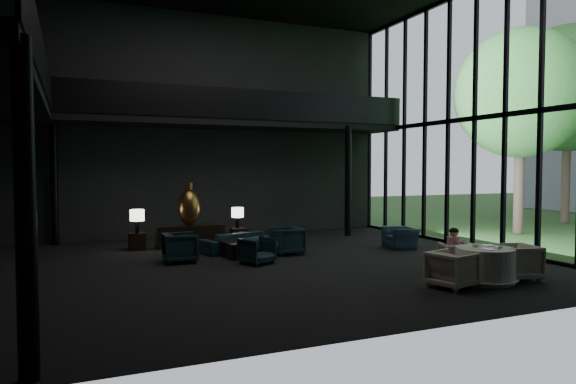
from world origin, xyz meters
name	(u,v)px	position (x,y,z in m)	size (l,w,h in m)	color
floor	(262,264)	(0.00, 0.00, 0.00)	(14.00, 12.00, 0.02)	black
wall_back	(205,126)	(0.00, 6.00, 4.00)	(14.00, 0.04, 8.00)	black
wall_front	(403,65)	(0.00, -6.00, 4.00)	(14.00, 0.04, 8.00)	black
curtain_wall	(475,118)	(6.95, 0.00, 4.00)	(0.20, 12.00, 8.00)	black
mezzanine_back	(240,124)	(1.00, 5.00, 4.00)	(12.00, 2.00, 0.25)	black
railing_left	(44,70)	(-5.00, 0.00, 4.60)	(0.06, 12.00, 1.00)	black
railing_back	(249,104)	(1.00, 4.00, 4.60)	(12.00, 0.06, 1.00)	black
column_sw	(25,211)	(-5.00, -5.70, 2.00)	(0.24, 0.24, 4.00)	black
column_nw	(54,183)	(-5.00, 5.70, 2.00)	(0.24, 0.24, 4.00)	black
column_ne	(348,181)	(4.80, 4.00, 2.00)	(0.24, 0.24, 4.00)	black
tree_near	(521,94)	(11.00, 2.00, 5.23)	(4.80, 4.80, 7.65)	#382D23
tree_far	(568,89)	(16.00, 4.00, 5.99)	(5.60, 5.60, 8.80)	#382D23
console	(190,236)	(-1.09, 3.57, 0.34)	(2.13, 0.48, 0.68)	black
bronze_urn	(189,207)	(-1.09, 3.73, 1.25)	(0.72, 0.72, 1.33)	olive
side_table_left	(137,241)	(-2.69, 3.67, 0.26)	(0.47, 0.47, 0.51)	black
table_lamp_left	(137,216)	(-2.69, 3.57, 1.02)	(0.43, 0.43, 0.71)	black
side_table_right	(238,236)	(0.51, 3.65, 0.25)	(0.46, 0.46, 0.51)	black
table_lamp_right	(238,213)	(0.51, 3.74, 0.99)	(0.40, 0.40, 0.67)	black
sofa	(235,238)	(-0.07, 2.17, 0.39)	(1.99, 0.58, 0.78)	#1A3545
lounge_armchair_west	(180,244)	(-1.89, 1.10, 0.47)	(0.92, 0.86, 0.95)	#122539
lounge_armchair_east	(287,238)	(1.18, 1.15, 0.47)	(0.91, 0.85, 0.94)	black
lounge_armchair_south	(257,250)	(-0.11, 0.10, 0.37)	(0.71, 0.67, 0.73)	#103441
window_armchair	(401,235)	(4.84, 0.80, 0.40)	(0.91, 0.59, 0.79)	#112530
coffee_table	(242,249)	(-0.15, 1.22, 0.21)	(0.96, 0.96, 0.43)	black
dining_table	(485,267)	(3.76, -3.81, 0.33)	(1.41, 1.41, 0.75)	white
dining_chair_north	(458,256)	(3.90, -2.81, 0.39)	(0.77, 0.72, 0.79)	beige
dining_chair_east	(516,258)	(4.56, -3.90, 0.49)	(0.95, 0.89, 0.97)	beige
dining_chair_west	(452,266)	(2.74, -3.95, 0.45)	(0.88, 0.82, 0.90)	#A6A6A5
child	(454,241)	(3.71, -2.87, 0.77)	(0.30, 0.30, 0.64)	#CC7F95
plate_a	(489,249)	(3.64, -4.03, 0.76)	(0.23, 0.23, 0.01)	white
plate_b	(488,245)	(4.04, -3.61, 0.76)	(0.24, 0.24, 0.02)	white
saucer	(498,247)	(4.04, -3.91, 0.76)	(0.15, 0.15, 0.01)	white
coffee_cup	(500,246)	(4.04, -3.97, 0.79)	(0.08, 0.08, 0.06)	white
cereal_bowl	(476,245)	(3.66, -3.64, 0.79)	(0.16, 0.16, 0.08)	white
cream_pot	(499,248)	(3.85, -4.12, 0.78)	(0.06, 0.06, 0.07)	#99999E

